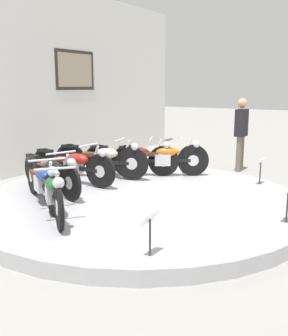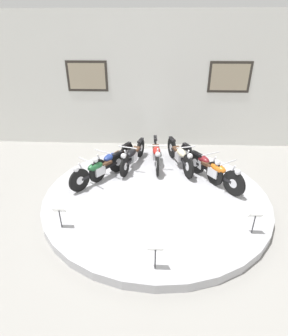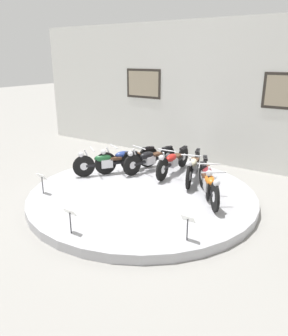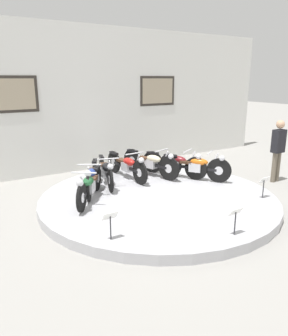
{
  "view_description": "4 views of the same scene",
  "coord_description": "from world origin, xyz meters",
  "px_view_note": "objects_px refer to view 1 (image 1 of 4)",
  "views": [
    {
      "loc": [
        -5.33,
        -3.61,
        2.03
      ],
      "look_at": [
        0.04,
        -0.05,
        0.69
      ],
      "focal_mm": 42.0,
      "sensor_mm": 36.0,
      "label": 1
    },
    {
      "loc": [
        -0.05,
        -5.58,
        3.8
      ],
      "look_at": [
        -0.3,
        0.02,
        0.86
      ],
      "focal_mm": 28.0,
      "sensor_mm": 36.0,
      "label": 2
    },
    {
      "loc": [
        4.15,
        -6.18,
        3.36
      ],
      "look_at": [
        -0.17,
        0.34,
        0.68
      ],
      "focal_mm": 35.0,
      "sensor_mm": 36.0,
      "label": 3
    },
    {
      "loc": [
        -4.1,
        -6.06,
        2.86
      ],
      "look_at": [
        -0.22,
        0.29,
        0.82
      ],
      "focal_mm": 35.0,
      "sensor_mm": 36.0,
      "label": 4
    }
  ],
  "objects_px": {
    "visitor_standing": "(241,130)",
    "motorcycle_red": "(74,164)",
    "motorcycle_blue": "(42,181)",
    "motorcycle_maroon": "(133,157)",
    "info_placard_front_left": "(150,224)",
    "motorcycle_green": "(53,190)",
    "info_placard_front_right": "(261,165)",
    "motorcycle_orange": "(162,157)",
    "info_placard_front_centre": "(288,197)",
    "motorcycle_black": "(51,172)",
    "motorcycle_cream": "(102,159)"
  },
  "relations": [
    {
      "from": "motorcycle_red",
      "to": "motorcycle_blue",
      "type": "bearing_deg",
      "value": -157.62
    },
    {
      "from": "info_placard_front_left",
      "to": "motorcycle_red",
      "type": "bearing_deg",
      "value": 56.85
    },
    {
      "from": "motorcycle_cream",
      "to": "motorcycle_maroon",
      "type": "distance_m",
      "value": 0.66
    },
    {
      "from": "motorcycle_orange",
      "to": "info_placard_front_right",
      "type": "bearing_deg",
      "value": -77.9
    },
    {
      "from": "info_placard_front_centre",
      "to": "visitor_standing",
      "type": "height_order",
      "value": "visitor_standing"
    },
    {
      "from": "motorcycle_black",
      "to": "motorcycle_maroon",
      "type": "distance_m",
      "value": 1.97
    },
    {
      "from": "motorcycle_green",
      "to": "motorcycle_orange",
      "type": "relative_size",
      "value": 0.95
    },
    {
      "from": "motorcycle_green",
      "to": "motorcycle_red",
      "type": "bearing_deg",
      "value": 34.55
    },
    {
      "from": "motorcycle_red",
      "to": "motorcycle_orange",
      "type": "distance_m",
      "value": 1.85
    },
    {
      "from": "info_placard_front_left",
      "to": "motorcycle_green",
      "type": "bearing_deg",
      "value": 77.99
    },
    {
      "from": "motorcycle_cream",
      "to": "visitor_standing",
      "type": "bearing_deg",
      "value": -29.59
    },
    {
      "from": "info_placard_front_left",
      "to": "info_placard_front_right",
      "type": "distance_m",
      "value": 3.87
    },
    {
      "from": "motorcycle_orange",
      "to": "info_placard_front_centre",
      "type": "height_order",
      "value": "motorcycle_orange"
    },
    {
      "from": "motorcycle_maroon",
      "to": "info_placard_front_centre",
      "type": "xyz_separation_m",
      "value": [
        -1.24,
        -3.43,
        -0.02
      ]
    },
    {
      "from": "visitor_standing",
      "to": "motorcycle_cream",
      "type": "bearing_deg",
      "value": 150.41
    },
    {
      "from": "info_placard_front_centre",
      "to": "motorcycle_cream",
      "type": "bearing_deg",
      "value": 79.69
    },
    {
      "from": "motorcycle_green",
      "to": "info_placard_front_centre",
      "type": "relative_size",
      "value": 3.11
    },
    {
      "from": "motorcycle_blue",
      "to": "visitor_standing",
      "type": "height_order",
      "value": "visitor_standing"
    },
    {
      "from": "motorcycle_blue",
      "to": "motorcycle_maroon",
      "type": "distance_m",
      "value": 2.48
    },
    {
      "from": "motorcycle_blue",
      "to": "info_placard_front_right",
      "type": "relative_size",
      "value": 3.45
    },
    {
      "from": "motorcycle_blue",
      "to": "visitor_standing",
      "type": "bearing_deg",
      "value": -15.34
    },
    {
      "from": "visitor_standing",
      "to": "motorcycle_blue",
      "type": "bearing_deg",
      "value": 164.66
    },
    {
      "from": "motorcycle_orange",
      "to": "info_placard_front_centre",
      "type": "distance_m",
      "value": 3.26
    },
    {
      "from": "motorcycle_black",
      "to": "visitor_standing",
      "type": "height_order",
      "value": "visitor_standing"
    },
    {
      "from": "motorcycle_black",
      "to": "info_placard_front_right",
      "type": "bearing_deg",
      "value": -47.11
    },
    {
      "from": "motorcycle_cream",
      "to": "visitor_standing",
      "type": "height_order",
      "value": "visitor_standing"
    },
    {
      "from": "motorcycle_maroon",
      "to": "info_placard_front_left",
      "type": "bearing_deg",
      "value": -142.29
    },
    {
      "from": "motorcycle_green",
      "to": "info_placard_front_right",
      "type": "bearing_deg",
      "value": -28.9
    },
    {
      "from": "motorcycle_green",
      "to": "motorcycle_cream",
      "type": "relative_size",
      "value": 0.82
    },
    {
      "from": "motorcycle_green",
      "to": "motorcycle_red",
      "type": "height_order",
      "value": "motorcycle_red"
    },
    {
      "from": "motorcycle_cream",
      "to": "motorcycle_maroon",
      "type": "xyz_separation_m",
      "value": [
        0.55,
        -0.38,
        -0.01
      ]
    },
    {
      "from": "visitor_standing",
      "to": "motorcycle_red",
      "type": "bearing_deg",
      "value": 153.47
    },
    {
      "from": "info_placard_front_centre",
      "to": "motorcycle_red",
      "type": "bearing_deg",
      "value": 89.97
    },
    {
      "from": "motorcycle_red",
      "to": "motorcycle_cream",
      "type": "bearing_deg",
      "value": -10.86
    },
    {
      "from": "motorcycle_black",
      "to": "info_placard_front_centre",
      "type": "relative_size",
      "value": 3.7
    },
    {
      "from": "motorcycle_cream",
      "to": "info_placard_front_centre",
      "type": "relative_size",
      "value": 3.81
    },
    {
      "from": "motorcycle_cream",
      "to": "motorcycle_maroon",
      "type": "bearing_deg",
      "value": -34.81
    },
    {
      "from": "motorcycle_red",
      "to": "info_placard_front_left",
      "type": "height_order",
      "value": "motorcycle_red"
    },
    {
      "from": "info_placard_front_left",
      "to": "info_placard_front_centre",
      "type": "xyz_separation_m",
      "value": [
        1.93,
        -0.97,
        0.0
      ]
    },
    {
      "from": "info_placard_front_right",
      "to": "info_placard_front_left",
      "type": "bearing_deg",
      "value": 180.0
    },
    {
      "from": "motorcycle_red",
      "to": "visitor_standing",
      "type": "xyz_separation_m",
      "value": [
        3.78,
        -1.89,
        0.42
      ]
    },
    {
      "from": "info_placard_front_left",
      "to": "visitor_standing",
      "type": "height_order",
      "value": "visitor_standing"
    },
    {
      "from": "motorcycle_maroon",
      "to": "info_placard_front_left",
      "type": "xyz_separation_m",
      "value": [
        -3.17,
        -2.45,
        -0.02
      ]
    },
    {
      "from": "visitor_standing",
      "to": "motorcycle_orange",
      "type": "bearing_deg",
      "value": 159.69
    },
    {
      "from": "motorcycle_green",
      "to": "visitor_standing",
      "type": "height_order",
      "value": "visitor_standing"
    },
    {
      "from": "motorcycle_black",
      "to": "motorcycle_red",
      "type": "relative_size",
      "value": 0.96
    },
    {
      "from": "visitor_standing",
      "to": "info_placard_front_right",
      "type": "bearing_deg",
      "value": -149.89
    },
    {
      "from": "motorcycle_blue",
      "to": "info_placard_front_centre",
      "type": "distance_m",
      "value": 3.64
    },
    {
      "from": "motorcycle_green",
      "to": "motorcycle_blue",
      "type": "height_order",
      "value": "motorcycle_blue"
    },
    {
      "from": "motorcycle_red",
      "to": "motorcycle_cream",
      "type": "xyz_separation_m",
      "value": [
        0.69,
        -0.13,
        0.02
      ]
    }
  ]
}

